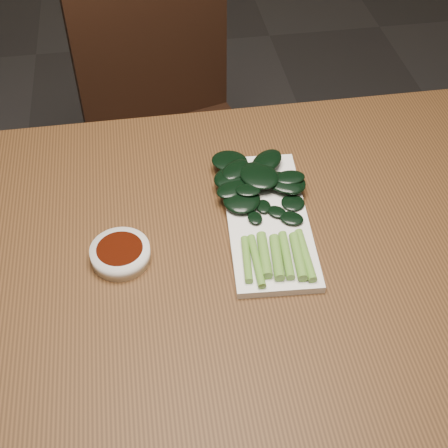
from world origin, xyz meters
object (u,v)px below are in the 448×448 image
at_px(sauce_bowl, 120,254).
at_px(serving_plate, 267,219).
at_px(table, 214,279).
at_px(gai_lan, 260,196).
at_px(chair_far, 172,130).

bearing_deg(sauce_bowl, serving_plate, 10.42).
bearing_deg(serving_plate, table, -151.26).
height_order(sauce_bowl, gai_lan, gai_lan).
bearing_deg(chair_far, gai_lan, -94.47).
bearing_deg(gai_lan, serving_plate, -82.60).
height_order(table, serving_plate, serving_plate).
distance_m(chair_far, gai_lan, 0.67).
xyz_separation_m(table, chair_far, (-0.02, 0.69, -0.19)).
height_order(table, chair_far, chair_far).
relative_size(chair_far, sauce_bowl, 9.02).
bearing_deg(serving_plate, sauce_bowl, -169.58).
bearing_deg(sauce_bowl, chair_far, 78.67).
xyz_separation_m(chair_far, serving_plate, (0.12, -0.63, 0.27)).
relative_size(sauce_bowl, gai_lan, 0.29).
bearing_deg(sauce_bowl, table, -3.60).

